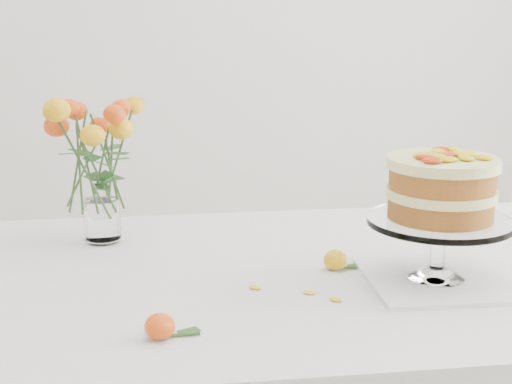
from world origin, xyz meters
TOP-DOWN VIEW (x-y plane):
  - table at (0.00, 0.00)m, footprint 1.43×0.93m
  - napkin at (0.24, -0.11)m, footprint 0.28×0.28m
  - cake_stand at (0.24, -0.11)m, footprint 0.28×0.28m
  - rose_vase at (-0.43, 0.24)m, footprint 0.33×0.33m
  - loose_rose_near at (0.06, -0.02)m, footprint 0.09×0.05m
  - loose_rose_far at (-0.30, -0.30)m, footprint 0.09×0.05m
  - stray_petal_a at (-0.12, -0.10)m, footprint 0.03×0.02m
  - stray_petal_b at (-0.02, -0.14)m, footprint 0.03×0.02m
  - stray_petal_c at (0.02, -0.18)m, footprint 0.03×0.02m

SIDE VIEW (x-z plane):
  - table at x=0.00m, z-range 0.30..1.05m
  - stray_petal_a at x=-0.12m, z-range 0.76..0.76m
  - stray_petal_b at x=-0.02m, z-range 0.76..0.76m
  - stray_petal_c at x=0.02m, z-range 0.76..0.76m
  - napkin at x=0.24m, z-range 0.76..0.77m
  - loose_rose_near at x=0.06m, z-range 0.76..0.80m
  - loose_rose_far at x=-0.30m, z-range 0.76..0.80m
  - cake_stand at x=0.24m, z-range 0.81..1.06m
  - rose_vase at x=-0.43m, z-range 0.79..1.20m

